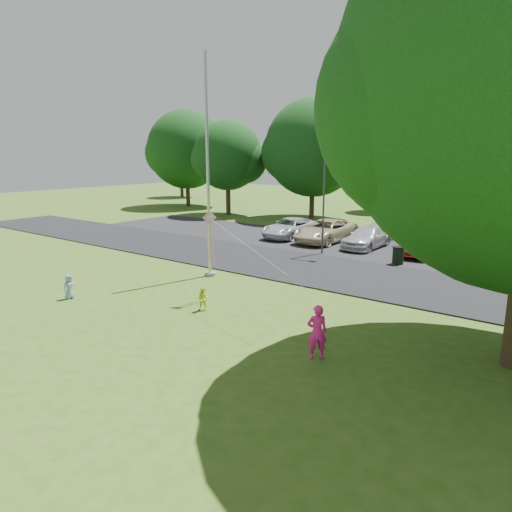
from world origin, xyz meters
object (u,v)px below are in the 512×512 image
Objects in this scene: woman at (317,332)px; kite at (212,231)px; child_yellow at (203,299)px; child_blue at (69,287)px; trash_can at (398,256)px; flagpole at (208,187)px; street_lamp at (327,198)px.

kite is at bearing -61.38° from woman.
kite reaches higher than woman.
child_yellow is (-5.31, 1.04, -0.34)m from woman.
woman is 1.61× the size of child_blue.
child_blue is at bearing -122.51° from trash_can.
trash_can is at bearing 39.35° from kite.
child_yellow is (3.17, -3.84, -3.72)m from flagpole.
child_yellow is at bearing -52.63° from woman.
child_blue is (-8.53, -13.38, 0.00)m from trash_can.
child_blue is 6.22m from kite.
kite reaches higher than trash_can.
child_blue is at bearing -109.55° from flagpole.
street_lamp is at bearing 73.47° from flagpole.
child_blue is at bearing -177.53° from kite.
flagpole reaches higher than trash_can.
street_lamp reaches higher than child_yellow.
flagpole is 10.35m from woman.
flagpole is 10.19× the size of child_blue.
child_yellow is at bearing -97.04° from kite.
child_blue reaches higher than child_yellow.
child_blue is at bearing -35.70° from woman.
flagpole is at bearing -113.96° from street_lamp.
child_yellow is at bearing -92.49° from street_lamp.
kite is (-3.69, -10.21, 2.31)m from trash_can.
street_lamp is 5.97× the size of child_yellow.
woman is at bearing -29.93° from flagpole.
flagpole is 1.62× the size of kite.
flagpole is 7.32m from child_blue.
flagpole reaches higher than woman.
flagpole is at bearing 103.29° from kite.
kite is (-5.77, 2.08, 2.01)m from woman.
kite is at bearing -53.12° from child_blue.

